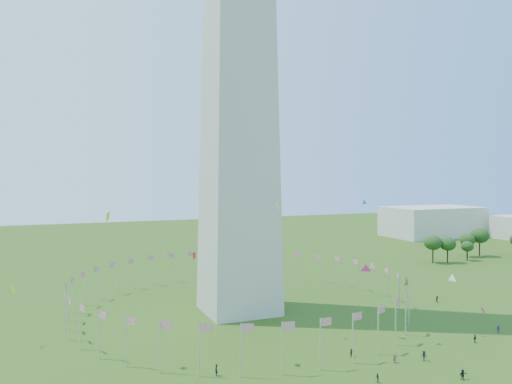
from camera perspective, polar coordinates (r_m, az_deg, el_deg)
flag_ring at (r=124.93m, az=-1.98°, el=-11.47°), size 80.24×80.24×9.00m
gov_building_east_a at (r=288.82m, az=19.50°, el=-3.20°), size 50.00×30.00×16.00m
crowd at (r=90.70m, az=22.22°, el=-19.30°), size 109.60×65.73×1.96m
kites_aloft at (r=99.89m, az=7.28°, el=-6.52°), size 112.72×77.14×41.26m
tree_line_east at (r=218.79m, az=23.93°, el=-5.68°), size 53.61×15.83×11.47m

